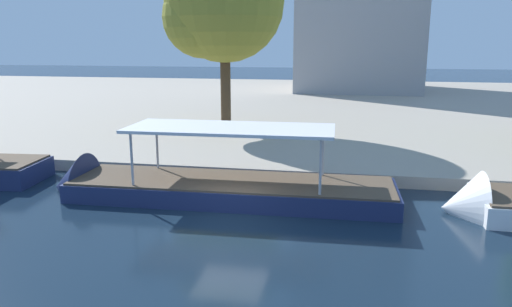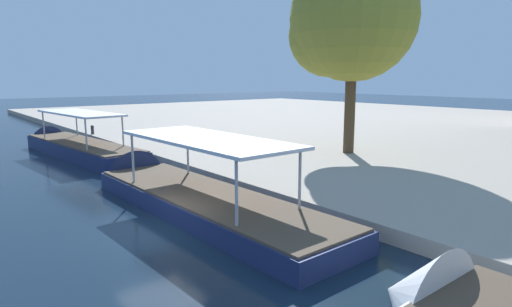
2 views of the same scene
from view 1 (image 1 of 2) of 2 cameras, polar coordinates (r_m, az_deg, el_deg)
ground_plane at (r=17.59m, az=-3.08°, el=-7.78°), size 220.00×220.00×0.00m
dock_promenade at (r=49.11m, az=6.04°, el=5.86°), size 120.00×55.00×0.56m
tour_boat_1 at (r=20.06m, az=-6.47°, el=-4.36°), size 14.33×3.62×4.34m
tree_2 at (r=31.88m, az=-4.17°, el=17.02°), size 7.58×7.57×11.93m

